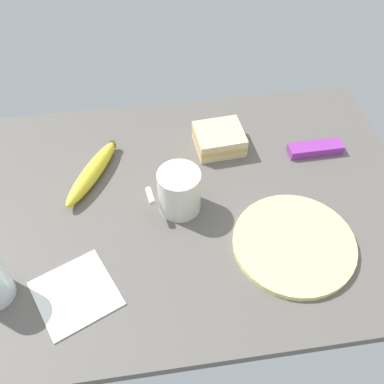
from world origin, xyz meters
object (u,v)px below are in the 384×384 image
at_px(sandwich_main, 219,139).
at_px(banana, 92,173).
at_px(plate_of_food, 294,244).
at_px(snack_bar, 315,149).
at_px(coffee_mug_black, 179,191).
at_px(paper_napkin, 76,293).

height_order(sandwich_main, banana, sandwich_main).
bearing_deg(plate_of_food, snack_bar, -116.82).
distance_m(coffee_mug_black, snack_bar, 0.33).
distance_m(plate_of_food, paper_napkin, 0.40).
bearing_deg(coffee_mug_black, plate_of_food, 148.02).
relative_size(banana, snack_bar, 1.57).
bearing_deg(banana, coffee_mug_black, 149.20).
relative_size(banana, paper_napkin, 1.46).
relative_size(sandwich_main, snack_bar, 0.92).
distance_m(banana, snack_bar, 0.48).
bearing_deg(plate_of_food, sandwich_main, -72.60).
height_order(coffee_mug_black, paper_napkin, coffee_mug_black).
bearing_deg(paper_napkin, coffee_mug_black, -140.53).
relative_size(sandwich_main, paper_napkin, 0.86).
xyz_separation_m(sandwich_main, snack_bar, (-0.21, 0.05, -0.01)).
xyz_separation_m(coffee_mug_black, sandwich_main, (-0.11, -0.16, -0.03)).
distance_m(sandwich_main, banana, 0.28).
distance_m(sandwich_main, paper_napkin, 0.44).
bearing_deg(snack_bar, paper_napkin, 27.07).
distance_m(plate_of_food, sandwich_main, 0.29).
relative_size(coffee_mug_black, snack_bar, 0.89).
xyz_separation_m(plate_of_food, banana, (0.36, -0.22, 0.01)).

